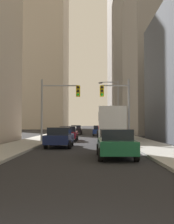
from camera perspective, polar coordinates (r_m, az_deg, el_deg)
The scene contains 14 objects.
sidewalk_left at distance 53.01m, azimuth -5.40°, elevation -4.32°, with size 3.17×160.00×0.15m, color #9E9E99.
sidewalk_right at distance 52.93m, azimuth 5.66°, elevation -4.32°, with size 3.17×160.00×0.15m, color #9E9E99.
city_bus at distance 29.97m, azimuth 4.85°, elevation -2.22°, with size 2.86×11.57×3.40m.
sedan_green at distance 14.39m, azimuth 6.09°, elevation -6.58°, with size 1.95×4.21×1.52m.
sedan_navy at distance 20.88m, azimuth -5.80°, elevation -5.29°, with size 1.96×4.27×1.52m.
sedan_maroon at distance 28.47m, azimuth -3.96°, elevation -4.54°, with size 1.95×4.21×1.52m.
sedan_black at distance 45.69m, azimuth -2.30°, elevation -3.75°, with size 1.95×4.21×1.52m.
sedan_blue at distance 40.61m, azimuth 2.55°, elevation -3.92°, with size 1.95×4.25×1.52m.
traffic_signal_near_left at distance 25.64m, azimuth -6.05°, elevation 2.55°, with size 3.72×0.44×6.00m.
traffic_signal_near_right at distance 25.58m, azimuth 6.23°, elevation 2.46°, with size 2.81×0.44×6.00m.
street_lamp_right at distance 35.86m, azimuth 5.91°, elevation 1.98°, with size 2.71×0.32×7.50m.
building_left_far_tower at distance 98.74m, azimuth -11.50°, elevation 12.81°, with size 23.85×22.47×55.42m, color #B7A893.
building_right_mid_block at distance 53.52m, azimuth 17.47°, elevation 10.59°, with size 16.13×19.17×27.56m, color gray.
building_right_far_highrise at distance 94.90m, azimuth 9.76°, elevation 14.93°, with size 15.57×29.14×60.20m, color gray.
Camera 1 is at (0.44, -2.69, 1.81)m, focal length 43.33 mm.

